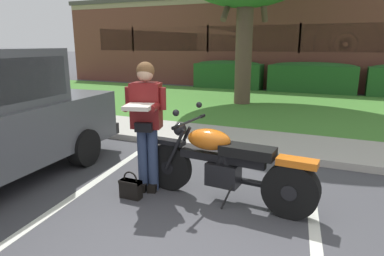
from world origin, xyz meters
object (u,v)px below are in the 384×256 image
at_px(rider_person, 146,117).
at_px(handbag, 131,187).
at_px(motorcycle, 232,166).
at_px(hedge_center_left, 312,77).
at_px(brick_building, 311,41).
at_px(hedge_left, 228,74).

relative_size(rider_person, handbag, 4.74).
bearing_deg(rider_person, motorcycle, 3.88).
bearing_deg(handbag, rider_person, 76.65).
height_order(handbag, hedge_center_left, hedge_center_left).
relative_size(rider_person, hedge_center_left, 0.51).
relative_size(rider_person, brick_building, 0.07).
bearing_deg(hedge_center_left, brick_building, 96.24).
xyz_separation_m(motorcycle, rider_person, (-1.14, -0.08, 0.53)).
xyz_separation_m(motorcycle, brick_building, (-0.61, 16.31, 1.58)).
relative_size(handbag, hedge_center_left, 0.11).
distance_m(motorcycle, handbag, 1.32).
height_order(motorcycle, brick_building, brick_building).
bearing_deg(brick_building, handbag, -92.06).
xyz_separation_m(rider_person, brick_building, (0.53, 16.39, 1.06)).
distance_m(hedge_center_left, brick_building, 6.02).
bearing_deg(rider_person, brick_building, 88.16).
xyz_separation_m(rider_person, hedge_center_left, (1.16, 10.57, -0.36)).
height_order(motorcycle, handbag, motorcycle).
relative_size(handbag, brick_building, 0.02).
distance_m(motorcycle, hedge_left, 11.05).
height_order(motorcycle, hedge_left, hedge_left).
relative_size(hedge_center_left, brick_building, 0.14).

